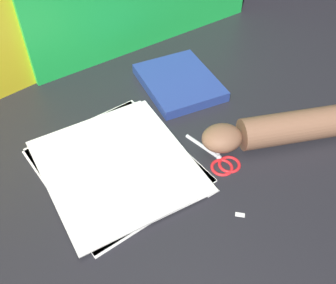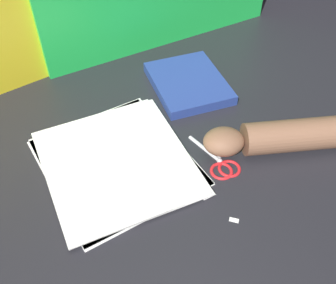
{
  "view_description": "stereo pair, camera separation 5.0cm",
  "coord_description": "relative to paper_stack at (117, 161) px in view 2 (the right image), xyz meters",
  "views": [
    {
      "loc": [
        -0.33,
        -0.51,
        0.62
      ],
      "look_at": [
        -0.03,
        -0.04,
        0.06
      ],
      "focal_mm": 42.0,
      "sensor_mm": 36.0,
      "label": 1
    },
    {
      "loc": [
        -0.29,
        -0.53,
        0.62
      ],
      "look_at": [
        -0.03,
        -0.04,
        0.06
      ],
      "focal_mm": 42.0,
      "sensor_mm": 36.0,
      "label": 2
    }
  ],
  "objects": [
    {
      "name": "pen",
      "position": [
        -0.1,
        0.05,
        -0.0
      ],
      "size": [
        0.06,
        0.13,
        0.01
      ],
      "color": "red",
      "rests_on": "ground_plane"
    },
    {
      "name": "paper_scrap_mid",
      "position": [
        0.12,
        -0.16,
        -0.01
      ],
      "size": [
        0.03,
        0.01,
        0.0
      ],
      "color": "white",
      "rests_on": "ground_plane"
    },
    {
      "name": "paper_stack",
      "position": [
        0.0,
        0.0,
        0.0
      ],
      "size": [
        0.31,
        0.34,
        0.01
      ],
      "color": "white",
      "rests_on": "ground_plane"
    },
    {
      "name": "ground_plane",
      "position": [
        0.13,
        -0.0,
        -0.01
      ],
      "size": [
        6.0,
        6.0,
        0.0
      ],
      "primitive_type": "plane",
      "color": "black"
    },
    {
      "name": "hand_forearm",
      "position": [
        0.34,
        -0.13,
        0.03
      ],
      "size": [
        0.35,
        0.19,
        0.07
      ],
      "color": "brown",
      "rests_on": "ground_plane"
    },
    {
      "name": "paper_scrap_near",
      "position": [
        0.14,
        -0.23,
        -0.01
      ],
      "size": [
        0.02,
        0.02,
        0.0
      ],
      "color": "white",
      "rests_on": "ground_plane"
    },
    {
      "name": "book_closed",
      "position": [
        0.26,
        0.16,
        0.01
      ],
      "size": [
        0.2,
        0.24,
        0.03
      ],
      "color": "navy",
      "rests_on": "ground_plane"
    },
    {
      "name": "scissors",
      "position": [
        0.19,
        -0.1,
        -0.0
      ],
      "size": [
        0.09,
        0.15,
        0.01
      ],
      "color": "silver",
      "rests_on": "ground_plane"
    }
  ]
}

